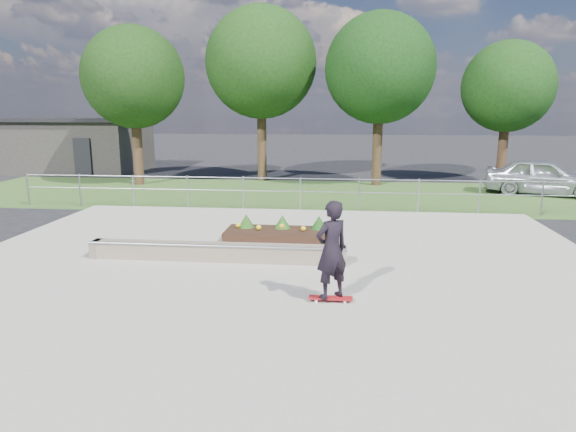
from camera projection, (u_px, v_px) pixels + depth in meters
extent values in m
plane|color=black|center=(271.00, 283.00, 10.55)|extent=(120.00, 120.00, 0.00)
cube|color=#305120|center=(307.00, 194.00, 21.25)|extent=(30.00, 8.00, 0.02)
cube|color=#9B9689|center=(271.00, 282.00, 10.55)|extent=(15.00, 15.00, 0.06)
cylinder|color=#919399|center=(28.00, 190.00, 18.75)|extent=(0.06, 0.06, 1.20)
cylinder|color=gray|center=(80.00, 191.00, 18.54)|extent=(0.06, 0.06, 1.20)
cylinder|color=#94969C|center=(133.00, 191.00, 18.34)|extent=(0.06, 0.06, 1.20)
cylinder|color=gray|center=(188.00, 192.00, 18.13)|extent=(0.06, 0.06, 1.20)
cylinder|color=gray|center=(243.00, 193.00, 17.93)|extent=(0.06, 0.06, 1.20)
cylinder|color=#95989D|center=(300.00, 194.00, 17.73)|extent=(0.06, 0.06, 1.20)
cylinder|color=gray|center=(359.00, 195.00, 17.52)|extent=(0.06, 0.06, 1.20)
cylinder|color=#919399|center=(418.00, 196.00, 17.32)|extent=(0.06, 0.06, 1.20)
cylinder|color=gray|center=(479.00, 197.00, 17.11)|extent=(0.06, 0.06, 1.20)
cylinder|color=gray|center=(542.00, 199.00, 16.91)|extent=(0.06, 0.06, 1.20)
cylinder|color=gray|center=(300.00, 179.00, 17.61)|extent=(20.00, 0.04, 0.04)
cylinder|color=#92949A|center=(300.00, 191.00, 17.70)|extent=(20.00, 0.04, 0.04)
cube|color=#2A2825|center=(71.00, 146.00, 29.21)|extent=(8.00, 5.00, 2.80)
cube|color=black|center=(68.00, 119.00, 28.90)|extent=(8.40, 5.40, 0.20)
cube|color=black|center=(83.00, 158.00, 26.61)|extent=(0.90, 0.10, 2.00)
cylinder|color=#352115|center=(138.00, 153.00, 23.72)|extent=(0.44, 0.44, 2.93)
sphere|color=black|center=(133.00, 77.00, 23.01)|extent=(4.55, 4.55, 4.55)
cylinder|color=#322114|center=(262.00, 146.00, 25.05)|extent=(0.44, 0.44, 3.38)
sphere|color=black|center=(261.00, 63.00, 24.24)|extent=(5.25, 5.25, 5.25)
cylinder|color=#2F1F13|center=(377.00, 151.00, 23.54)|extent=(0.44, 0.44, 3.15)
sphere|color=black|center=(380.00, 68.00, 22.78)|extent=(4.90, 4.90, 4.90)
cylinder|color=black|center=(502.00, 154.00, 24.43)|extent=(0.44, 0.44, 2.70)
sphere|color=black|center=(508.00, 86.00, 23.78)|extent=(4.20, 4.20, 4.20)
cube|color=#6B5E4F|center=(216.00, 252.00, 11.87)|extent=(6.00, 0.40, 0.40)
cylinder|color=#93969B|center=(214.00, 246.00, 11.64)|extent=(6.00, 0.06, 0.06)
cube|color=brown|center=(97.00, 249.00, 12.17)|extent=(0.15, 0.42, 0.40)
cube|color=#6A584E|center=(342.00, 256.00, 11.57)|extent=(0.15, 0.42, 0.40)
cube|color=black|center=(281.00, 235.00, 13.82)|extent=(3.00, 1.20, 0.25)
sphere|color=yellow|center=(238.00, 225.00, 14.00)|extent=(0.14, 0.14, 0.14)
sphere|color=yellow|center=(259.00, 227.00, 13.74)|extent=(0.14, 0.14, 0.14)
sphere|color=yellow|center=(282.00, 226.00, 13.88)|extent=(0.14, 0.14, 0.14)
sphere|color=yellow|center=(303.00, 229.00, 13.62)|extent=(0.14, 0.14, 0.14)
sphere|color=gold|center=(326.00, 227.00, 13.75)|extent=(0.14, 0.14, 0.14)
cone|color=#1D4614|center=(246.00, 221.00, 14.10)|extent=(0.44, 0.44, 0.36)
cone|color=#1D4B15|center=(282.00, 221.00, 14.00)|extent=(0.44, 0.44, 0.36)
cone|color=#123E11|center=(319.00, 222.00, 13.90)|extent=(0.44, 0.44, 0.36)
cylinder|color=white|center=(316.00, 301.00, 9.31)|extent=(0.05, 0.03, 0.05)
cylinder|color=white|center=(317.00, 298.00, 9.49)|extent=(0.05, 0.03, 0.05)
cylinder|color=silver|center=(345.00, 303.00, 9.26)|extent=(0.05, 0.03, 0.05)
cylinder|color=silver|center=(345.00, 299.00, 9.44)|extent=(0.05, 0.03, 0.05)
cylinder|color=#9B9AA0|center=(316.00, 298.00, 9.40)|extent=(0.02, 0.18, 0.02)
cylinder|color=#9B9A9F|center=(345.00, 299.00, 9.34)|extent=(0.02, 0.18, 0.02)
cube|color=maroon|center=(331.00, 298.00, 9.37)|extent=(0.80, 0.21, 0.02)
imported|color=black|center=(332.00, 250.00, 9.18)|extent=(0.78, 0.74, 1.80)
imported|color=#AAAFB4|center=(542.00, 177.00, 21.05)|extent=(4.78, 3.09, 1.51)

